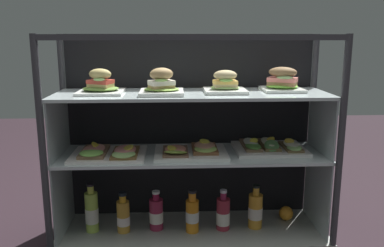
{
  "coord_description": "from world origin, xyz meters",
  "views": [
    {
      "loc": [
        -0.09,
        -1.85,
        0.97
      ],
      "look_at": [
        0.0,
        0.0,
        0.57
      ],
      "focal_mm": 37.83,
      "sensor_mm": 36.0,
      "label": 1
    }
  ],
  "objects": [
    {
      "name": "juice_bottle_back_left",
      "position": [
        -0.49,
        0.0,
        0.13
      ],
      "size": [
        0.06,
        0.06,
        0.24
      ],
      "color": "#B1D151",
      "rests_on": "case_base_deck"
    },
    {
      "name": "juice_bottle_back_center",
      "position": [
        -0.33,
        -0.01,
        0.12
      ],
      "size": [
        0.06,
        0.06,
        0.2
      ],
      "color": "gold",
      "rests_on": "case_base_deck"
    },
    {
      "name": "shelf_lower_glass",
      "position": [
        0.0,
        0.0,
        0.42
      ],
      "size": [
        1.26,
        0.36,
        0.01
      ],
      "primitive_type": "cube",
      "color": "silver",
      "rests_on": "riser_lower_tier"
    },
    {
      "name": "case_frame",
      "position": [
        0.0,
        0.13,
        0.53
      ],
      "size": [
        1.3,
        0.41,
        0.98
      ],
      "color": "#333338",
      "rests_on": "ground"
    },
    {
      "name": "juice_bottle_front_middle",
      "position": [
        0.32,
        0.0,
        0.12
      ],
      "size": [
        0.07,
        0.07,
        0.22
      ],
      "color": "gold",
      "rests_on": "case_base_deck"
    },
    {
      "name": "plated_roll_sandwich_far_left",
      "position": [
        -0.14,
        -0.05,
        0.75
      ],
      "size": [
        0.19,
        0.19,
        0.12
      ],
      "color": "white",
      "rests_on": "shelf_upper_glass"
    },
    {
      "name": "open_sandwich_tray_center",
      "position": [
        0.38,
        0.03,
        0.44
      ],
      "size": [
        0.34,
        0.27,
        0.06
      ],
      "color": "white",
      "rests_on": "shelf_lower_glass"
    },
    {
      "name": "juice_bottle_tucked_behind",
      "position": [
        -0.18,
        0.01,
        0.11
      ],
      "size": [
        0.07,
        0.07,
        0.2
      ],
      "color": "#972544",
      "rests_on": "case_base_deck"
    },
    {
      "name": "juice_bottle_near_post",
      "position": [
        -0.0,
        -0.03,
        0.12
      ],
      "size": [
        0.06,
        0.06,
        0.21
      ],
      "color": "orange",
      "rests_on": "case_base_deck"
    },
    {
      "name": "plated_roll_sandwich_mid_right",
      "position": [
        0.43,
        0.04,
        0.76
      ],
      "size": [
        0.19,
        0.19,
        0.11
      ],
      "color": "white",
      "rests_on": "shelf_upper_glass"
    },
    {
      "name": "shelf_upper_glass",
      "position": [
        0.0,
        0.0,
        0.71
      ],
      "size": [
        1.26,
        0.36,
        0.01
      ],
      "primitive_type": "cube",
      "color": "silver",
      "rests_on": "riser_upper_tier"
    },
    {
      "name": "plated_roll_sandwich_mid_left",
      "position": [
        -0.42,
        -0.0,
        0.75
      ],
      "size": [
        0.2,
        0.2,
        0.11
      ],
      "color": "white",
      "rests_on": "shelf_upper_glass"
    },
    {
      "name": "open_sandwich_tray_right_of_center",
      "position": [
        -0.0,
        -0.02,
        0.44
      ],
      "size": [
        0.34,
        0.27,
        0.06
      ],
      "color": "white",
      "rests_on": "shelf_lower_glass"
    },
    {
      "name": "riser_upper_tier",
      "position": [
        0.0,
        0.0,
        0.56
      ],
      "size": [
        1.24,
        0.35,
        0.28
      ],
      "color": "silver",
      "rests_on": "shelf_lower_glass"
    },
    {
      "name": "orange_fruit_beside_bottles",
      "position": [
        0.49,
        0.07,
        0.07
      ],
      "size": [
        0.07,
        0.07,
        0.07
      ],
      "primitive_type": "sphere",
      "color": "orange",
      "rests_on": "case_base_deck"
    },
    {
      "name": "plated_roll_sandwich_right_of_center",
      "position": [
        0.15,
        0.0,
        0.75
      ],
      "size": [
        0.19,
        0.19,
        0.1
      ],
      "color": "white",
      "rests_on": "shelf_upper_glass"
    },
    {
      "name": "open_sandwich_tray_near_right_corner",
      "position": [
        -0.39,
        -0.04,
        0.44
      ],
      "size": [
        0.34,
        0.27,
        0.06
      ],
      "color": "white",
      "rests_on": "shelf_lower_glass"
    },
    {
      "name": "riser_lower_tier",
      "position": [
        0.0,
        0.0,
        0.22
      ],
      "size": [
        1.24,
        0.35,
        0.37
      ],
      "color": "silver",
      "rests_on": "case_base_deck"
    },
    {
      "name": "juice_bottle_back_right",
      "position": [
        0.15,
        -0.01,
        0.11
      ],
      "size": [
        0.07,
        0.07,
        0.21
      ],
      "color": "#9D2A3A",
      "rests_on": "case_base_deck"
    },
    {
      "name": "ground_plane",
      "position": [
        0.0,
        0.0,
        -0.01
      ],
      "size": [
        6.0,
        6.0,
        0.02
      ],
      "primitive_type": "cube",
      "color": "black",
      "rests_on": "ground"
    },
    {
      "name": "case_base_deck",
      "position": [
        0.0,
        0.0,
        0.02
      ],
      "size": [
        1.3,
        0.41,
        0.03
      ],
      "primitive_type": "cube",
      "color": "#A3A69E",
      "rests_on": "ground"
    }
  ]
}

